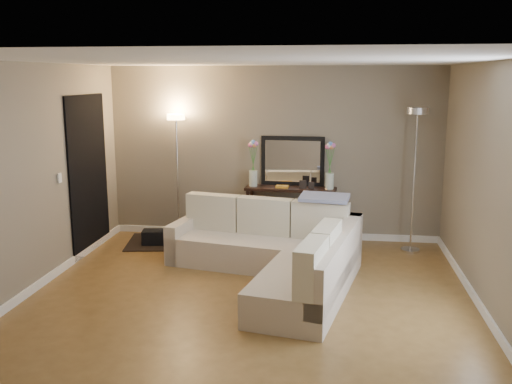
# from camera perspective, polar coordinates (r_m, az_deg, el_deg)

# --- Properties ---
(floor) EXTENTS (5.00, 5.50, 0.01)m
(floor) POSITION_cam_1_polar(r_m,az_deg,el_deg) (6.31, -1.00, -11.35)
(floor) COLOR brown
(floor) RESTS_ON ground
(ceiling) EXTENTS (5.00, 5.50, 0.01)m
(ceiling) POSITION_cam_1_polar(r_m,az_deg,el_deg) (5.81, -1.09, 13.09)
(ceiling) COLOR white
(ceiling) RESTS_ON ground
(wall_back) EXTENTS (5.00, 0.02, 2.60)m
(wall_back) POSITION_cam_1_polar(r_m,az_deg,el_deg) (8.63, 1.76, 3.88)
(wall_back) COLOR gray
(wall_back) RESTS_ON ground
(wall_front) EXTENTS (5.00, 0.02, 2.60)m
(wall_front) POSITION_cam_1_polar(r_m,az_deg,el_deg) (3.32, -8.43, -8.82)
(wall_front) COLOR gray
(wall_front) RESTS_ON ground
(wall_left) EXTENTS (0.02, 5.50, 2.60)m
(wall_left) POSITION_cam_1_polar(r_m,az_deg,el_deg) (6.77, -22.53, 0.89)
(wall_left) COLOR gray
(wall_left) RESTS_ON ground
(wall_right) EXTENTS (0.02, 5.50, 2.60)m
(wall_right) POSITION_cam_1_polar(r_m,az_deg,el_deg) (6.08, 23.05, -0.28)
(wall_right) COLOR gray
(wall_right) RESTS_ON ground
(baseboard_back) EXTENTS (5.00, 0.03, 0.10)m
(baseboard_back) POSITION_cam_1_polar(r_m,az_deg,el_deg) (8.86, 1.70, -4.18)
(baseboard_back) COLOR white
(baseboard_back) RESTS_ON ground
(baseboard_left) EXTENTS (0.03, 5.50, 0.10)m
(baseboard_left) POSITION_cam_1_polar(r_m,az_deg,el_deg) (7.08, -21.57, -9.10)
(baseboard_left) COLOR white
(baseboard_left) RESTS_ON ground
(baseboard_right) EXTENTS (0.03, 5.50, 0.10)m
(baseboard_right) POSITION_cam_1_polar(r_m,az_deg,el_deg) (6.42, 21.94, -11.26)
(baseboard_right) COLOR white
(baseboard_right) RESTS_ON ground
(doorway) EXTENTS (0.02, 1.20, 2.20)m
(doorway) POSITION_cam_1_polar(r_m,az_deg,el_deg) (8.28, -16.39, 1.70)
(doorway) COLOR black
(doorway) RESTS_ON ground
(switch_plate) EXTENTS (0.02, 0.08, 0.12)m
(switch_plate) POSITION_cam_1_polar(r_m,az_deg,el_deg) (7.51, -19.05, 1.33)
(switch_plate) COLOR white
(switch_plate) RESTS_ON ground
(sectional_sofa) EXTENTS (2.56, 2.77, 0.86)m
(sectional_sofa) POSITION_cam_1_polar(r_m,az_deg,el_deg) (7.03, 2.26, -6.09)
(sectional_sofa) COLOR beige
(sectional_sofa) RESTS_ON floor
(throw_blanket) EXTENTS (0.66, 0.44, 0.08)m
(throw_blanket) POSITION_cam_1_polar(r_m,az_deg,el_deg) (7.34, 6.86, -0.55)
(throw_blanket) COLOR #7F85A4
(throw_blanket) RESTS_ON sectional_sofa
(console_table) EXTENTS (1.36, 0.44, 0.83)m
(console_table) POSITION_cam_1_polar(r_m,az_deg,el_deg) (8.54, 2.90, -1.90)
(console_table) COLOR black
(console_table) RESTS_ON floor
(leaning_mirror) EXTENTS (0.95, 0.10, 0.74)m
(leaning_mirror) POSITION_cam_1_polar(r_m,az_deg,el_deg) (8.56, 3.68, 3.11)
(leaning_mirror) COLOR black
(leaning_mirror) RESTS_ON console_table
(table_decor) EXTENTS (0.57, 0.13, 0.13)m
(table_decor) POSITION_cam_1_polar(r_m,az_deg,el_deg) (8.41, 3.44, 0.56)
(table_decor) COLOR gold
(table_decor) RESTS_ON console_table
(flower_vase_left) EXTENTS (0.16, 0.13, 0.71)m
(flower_vase_left) POSITION_cam_1_polar(r_m,az_deg,el_deg) (8.50, -0.28, 2.51)
(flower_vase_left) COLOR silver
(flower_vase_left) RESTS_ON console_table
(flower_vase_right) EXTENTS (0.16, 0.13, 0.71)m
(flower_vase_right) POSITION_cam_1_polar(r_m,az_deg,el_deg) (8.35, 7.39, 2.25)
(flower_vase_right) COLOR silver
(flower_vase_right) RESTS_ON console_table
(floor_lamp_lit) EXTENTS (0.31, 0.31, 1.89)m
(floor_lamp_lit) POSITION_cam_1_polar(r_m,az_deg,el_deg) (8.73, -7.92, 4.09)
(floor_lamp_lit) COLOR silver
(floor_lamp_lit) RESTS_ON floor
(floor_lamp_unlit) EXTENTS (0.33, 0.33, 2.03)m
(floor_lamp_unlit) POSITION_cam_1_polar(r_m,az_deg,el_deg) (8.15, 15.68, 3.95)
(floor_lamp_unlit) COLOR silver
(floor_lamp_unlit) RESTS_ON floor
(charcoal_rug) EXTENTS (1.36, 1.11, 0.02)m
(charcoal_rug) POSITION_cam_1_polar(r_m,az_deg,el_deg) (8.67, -8.62, -4.95)
(charcoal_rug) COLOR black
(charcoal_rug) RESTS_ON floor
(black_bag) EXTENTS (0.38, 0.30, 0.23)m
(black_bag) POSITION_cam_1_polar(r_m,az_deg,el_deg) (8.57, -10.11, -4.51)
(black_bag) COLOR black
(black_bag) RESTS_ON charcoal_rug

